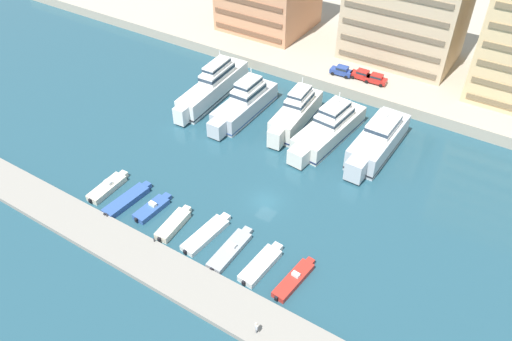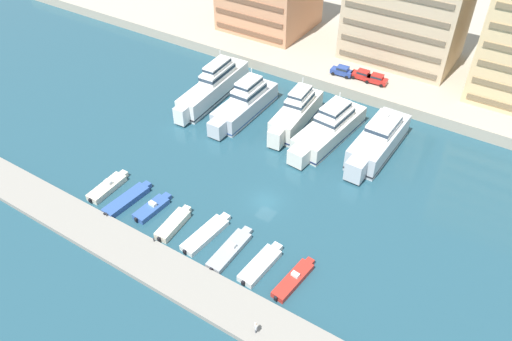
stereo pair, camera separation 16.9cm
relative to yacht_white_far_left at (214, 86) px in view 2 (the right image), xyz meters
The scene contains 23 objects.
ground_plane 29.24m from the yacht_white_far_left, 39.36° to the right, with size 400.00×400.00×0.00m, color #234C5B.
quay_promenade 52.74m from the yacht_white_far_left, 64.70° to the left, with size 180.00×70.00×2.08m, color #ADA38E.
pier_dock 42.27m from the yacht_white_far_left, 57.75° to the right, with size 120.00×5.76×0.71m, color gray.
yacht_white_far_left is the anchor object (origin of this frame).
yacht_silver_left 7.91m from the yacht_white_far_left, 11.17° to the right, with size 4.62×17.61×7.94m.
yacht_ivory_mid_left 16.79m from the yacht_white_far_left, ahead, with size 4.90×16.12×8.00m.
yacht_ivory_center_left 23.27m from the yacht_white_far_left, ahead, with size 6.56×18.83×7.63m.
yacht_silver_center 31.31m from the yacht_white_far_left, ahead, with size 5.17×17.67×7.09m.
motorboat_cream_far_left 28.76m from the yacht_white_far_left, 86.24° to the right, with size 2.19×7.39×1.49m.
motorboat_blue_left 29.77m from the yacht_white_far_left, 78.16° to the right, with size 2.57×8.34×0.91m.
motorboat_blue_mid_left 30.23m from the yacht_white_far_left, 70.32° to the right, with size 2.41×6.46×1.32m.
motorboat_cream_center_left 32.79m from the yacht_white_far_left, 63.34° to the right, with size 2.32×6.86×1.05m.
motorboat_white_center 34.34m from the yacht_white_far_left, 55.63° to the right, with size 2.86×8.49×0.85m.
motorboat_grey_center_right 37.19m from the yacht_white_far_left, 50.72° to the right, with size 2.21×8.41×1.20m.
motorboat_white_mid_right 40.25m from the yacht_white_far_left, 45.63° to the right, with size 2.65×7.68×0.91m.
motorboat_red_right 43.37m from the yacht_white_far_left, 41.15° to the right, with size 2.43×7.62×1.25m.
car_blue_far_left 24.12m from the yacht_white_far_left, 42.90° to the left, with size 4.18×2.08×1.80m.
car_red_left 27.44m from the yacht_white_far_left, 38.52° to the left, with size 4.11×1.93×1.80m.
car_red_mid_left 29.62m from the yacht_white_far_left, 35.14° to the left, with size 4.18×2.08×1.80m.
apartment_block_left 39.21m from the yacht_white_far_left, 50.79° to the left, with size 21.24×15.06×21.85m.
pedestrian_near_edge 49.41m from the yacht_white_far_left, 48.59° to the right, with size 0.48×0.50×1.69m.
bollard_west 33.69m from the yacht_white_far_left, 79.29° to the right, with size 0.20×0.20×0.61m.
bollard_west_mid 36.21m from the yacht_white_far_left, 66.08° to the right, with size 0.20×0.20×0.61m.
Camera 2 is at (26.21, -43.68, 49.00)m, focal length 35.00 mm.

